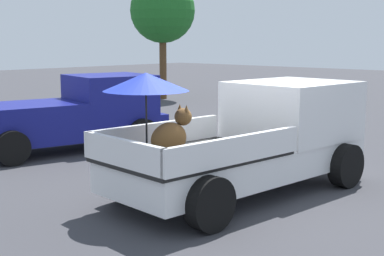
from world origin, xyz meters
TOP-DOWN VIEW (x-y plane):
  - ground_plane at (0.00, 0.00)m, footprint 80.00×80.00m
  - pickup_truck_main at (0.39, -0.01)m, footprint 5.18×2.56m
  - pickup_truck_far at (0.40, 5.50)m, footprint 5.08×2.98m
  - tree_by_lot at (10.16, 12.37)m, footprint 2.91×2.91m

SIDE VIEW (x-z plane):
  - ground_plane at x=0.00m, z-range 0.00..0.00m
  - pickup_truck_far at x=0.40m, z-range -0.03..1.77m
  - pickup_truck_main at x=0.39m, z-range -0.12..2.06m
  - tree_by_lot at x=10.16m, z-range 1.23..6.67m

